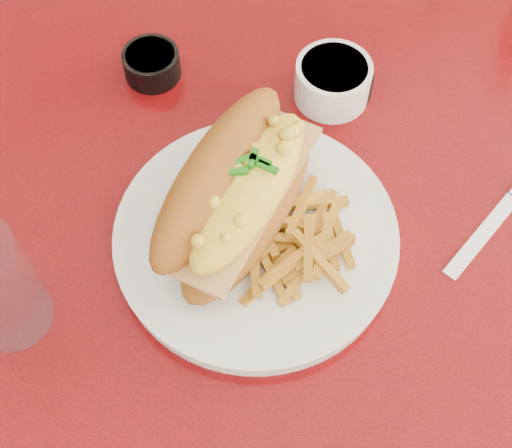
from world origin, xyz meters
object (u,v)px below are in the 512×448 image
object	(u,v)px
booth_bench_far	(181,9)
dinner_plate	(256,238)
sauce_cup_right	(345,82)
mac_hoagie	(238,191)
sauce_cup_left	(152,63)
gravy_ramekin	(333,80)
fork	(278,168)
knife	(509,202)
diner_table	(328,234)

from	to	relation	value
booth_bench_far	dinner_plate	world-z (taller)	booth_bench_far
sauce_cup_right	mac_hoagie	bearing A→B (deg)	-142.95
sauce_cup_left	sauce_cup_right	distance (m)	0.23
dinner_plate	mac_hoagie	xyz separation A→B (m)	(-0.01, 0.03, 0.05)
dinner_plate	gravy_ramekin	world-z (taller)	gravy_ramekin
fork	knife	xyz separation A→B (m)	(0.23, -0.11, -0.02)
mac_hoagie	fork	distance (m)	0.09
knife	booth_bench_far	bearing A→B (deg)	69.70
dinner_plate	knife	size ratio (longest dim) A/B	1.83
booth_bench_far	gravy_ramekin	xyz separation A→B (m)	(0.03, -0.71, 0.51)
dinner_plate	mac_hoagie	distance (m)	0.06
fork	dinner_plate	bearing A→B (deg)	140.00
dinner_plate	sauce_cup_right	size ratio (longest dim) A/B	4.32
diner_table	fork	size ratio (longest dim) A/B	7.77
diner_table	sauce_cup_left	bearing A→B (deg)	129.73
dinner_plate	sauce_cup_left	xyz separation A→B (m)	(-0.04, 0.26, 0.01)
gravy_ramekin	sauce_cup_left	bearing A→B (deg)	151.99
knife	fork	bearing A→B (deg)	123.83
sauce_cup_left	sauce_cup_right	size ratio (longest dim) A/B	1.07
mac_hoagie	fork	size ratio (longest dim) A/B	1.61
mac_hoagie	sauce_cup_right	distance (m)	0.23
booth_bench_far	sauce_cup_left	xyz separation A→B (m)	(-0.16, -0.61, 0.50)
mac_hoagie	gravy_ramekin	bearing A→B (deg)	-3.85
mac_hoagie	dinner_plate	bearing A→B (deg)	-114.40
fork	knife	size ratio (longest dim) A/B	0.87
mac_hoagie	sauce_cup_left	world-z (taller)	mac_hoagie
diner_table	gravy_ramekin	distance (m)	0.21
gravy_ramekin	booth_bench_far	bearing A→B (deg)	92.18
dinner_plate	fork	xyz separation A→B (m)	(0.05, 0.07, 0.01)
dinner_plate	sauce_cup_left	distance (m)	0.27
sauce_cup_left	sauce_cup_right	xyz separation A→B (m)	(0.21, -0.10, -0.00)
gravy_ramekin	sauce_cup_right	distance (m)	0.02
diner_table	fork	xyz separation A→B (m)	(-0.07, 0.00, 0.18)
fork	sauce_cup_right	size ratio (longest dim) A/B	2.05
booth_bench_far	knife	world-z (taller)	booth_bench_far
booth_bench_far	knife	bearing A→B (deg)	-80.55
fork	sauce_cup_left	bearing A→B (deg)	20.39
fork	sauce_cup_right	bearing A→B (deg)	-56.79
diner_table	dinner_plate	size ratio (longest dim) A/B	3.68
dinner_plate	sauce_cup_right	distance (m)	0.23
booth_bench_far	mac_hoagie	world-z (taller)	booth_bench_far
diner_table	mac_hoagie	world-z (taller)	mac_hoagie
dinner_plate	knife	bearing A→B (deg)	-8.88
diner_table	fork	distance (m)	0.20
diner_table	booth_bench_far	xyz separation A→B (m)	(0.00, 0.81, -0.32)
dinner_plate	sauce_cup_left	world-z (taller)	sauce_cup_left
diner_table	dinner_plate	distance (m)	0.22
dinner_plate	knife	distance (m)	0.28
knife	gravy_ramekin	bearing A→B (deg)	91.79
dinner_plate	gravy_ramekin	distance (m)	0.22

